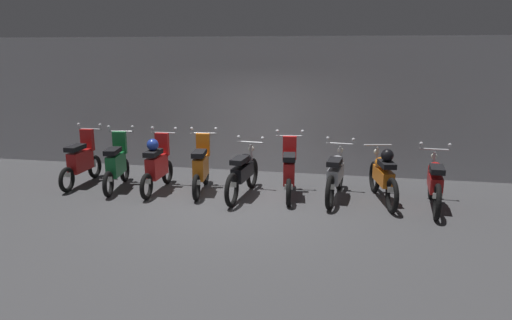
{
  "coord_description": "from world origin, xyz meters",
  "views": [
    {
      "loc": [
        2.02,
        -8.38,
        2.9
      ],
      "look_at": [
        0.26,
        0.65,
        0.75
      ],
      "focal_mm": 33.31,
      "sensor_mm": 36.0,
      "label": 1
    }
  ],
  "objects_px": {
    "motorbike_slot_4": "(243,173)",
    "motorbike_slot_7": "(383,175)",
    "motorbike_slot_8": "(435,182)",
    "motorbike_slot_1": "(117,164)",
    "motorbike_slot_5": "(289,171)",
    "motorbike_slot_6": "(336,175)",
    "motorbike_slot_2": "(157,164)",
    "motorbike_slot_0": "(82,161)",
    "motorbike_slot_3": "(201,167)"
  },
  "relations": [
    {
      "from": "motorbike_slot_5",
      "to": "motorbike_slot_6",
      "type": "bearing_deg",
      "value": 1.06
    },
    {
      "from": "motorbike_slot_5",
      "to": "motorbike_slot_7",
      "type": "distance_m",
      "value": 1.83
    },
    {
      "from": "motorbike_slot_1",
      "to": "motorbike_slot_6",
      "type": "bearing_deg",
      "value": 2.06
    },
    {
      "from": "motorbike_slot_4",
      "to": "motorbike_slot_7",
      "type": "bearing_deg",
      "value": 4.09
    },
    {
      "from": "motorbike_slot_8",
      "to": "motorbike_slot_3",
      "type": "bearing_deg",
      "value": 177.77
    },
    {
      "from": "motorbike_slot_5",
      "to": "motorbike_slot_8",
      "type": "relative_size",
      "value": 0.86
    },
    {
      "from": "motorbike_slot_3",
      "to": "motorbike_slot_7",
      "type": "relative_size",
      "value": 0.87
    },
    {
      "from": "motorbike_slot_0",
      "to": "motorbike_slot_5",
      "type": "relative_size",
      "value": 1.0
    },
    {
      "from": "motorbike_slot_5",
      "to": "motorbike_slot_3",
      "type": "bearing_deg",
      "value": -179.05
    },
    {
      "from": "motorbike_slot_3",
      "to": "motorbike_slot_5",
      "type": "height_order",
      "value": "same"
    },
    {
      "from": "motorbike_slot_1",
      "to": "motorbike_slot_8",
      "type": "height_order",
      "value": "motorbike_slot_1"
    },
    {
      "from": "motorbike_slot_4",
      "to": "motorbike_slot_7",
      "type": "height_order",
      "value": "motorbike_slot_4"
    },
    {
      "from": "motorbike_slot_0",
      "to": "motorbike_slot_4",
      "type": "bearing_deg",
      "value": -3.06
    },
    {
      "from": "motorbike_slot_0",
      "to": "motorbike_slot_3",
      "type": "distance_m",
      "value": 2.73
    },
    {
      "from": "motorbike_slot_0",
      "to": "motorbike_slot_6",
      "type": "relative_size",
      "value": 0.86
    },
    {
      "from": "motorbike_slot_2",
      "to": "motorbike_slot_5",
      "type": "xyz_separation_m",
      "value": [
        2.74,
        0.16,
        -0.04
      ]
    },
    {
      "from": "motorbike_slot_0",
      "to": "motorbike_slot_3",
      "type": "xyz_separation_m",
      "value": [
        2.73,
        -0.04,
        0.0
      ]
    },
    {
      "from": "motorbike_slot_4",
      "to": "motorbike_slot_7",
      "type": "relative_size",
      "value": 1.01
    },
    {
      "from": "motorbike_slot_1",
      "to": "motorbike_slot_5",
      "type": "xyz_separation_m",
      "value": [
        3.66,
        0.15,
        0.0
      ]
    },
    {
      "from": "motorbike_slot_3",
      "to": "motorbike_slot_1",
      "type": "bearing_deg",
      "value": -176.33
    },
    {
      "from": "motorbike_slot_1",
      "to": "motorbike_slot_4",
      "type": "distance_m",
      "value": 2.75
    },
    {
      "from": "motorbike_slot_7",
      "to": "motorbike_slot_8",
      "type": "relative_size",
      "value": 0.99
    },
    {
      "from": "motorbike_slot_1",
      "to": "motorbike_slot_5",
      "type": "relative_size",
      "value": 0.99
    },
    {
      "from": "motorbike_slot_1",
      "to": "motorbike_slot_8",
      "type": "distance_m",
      "value": 6.4
    },
    {
      "from": "motorbike_slot_3",
      "to": "motorbike_slot_6",
      "type": "relative_size",
      "value": 0.86
    },
    {
      "from": "motorbike_slot_1",
      "to": "motorbike_slot_2",
      "type": "distance_m",
      "value": 0.92
    },
    {
      "from": "motorbike_slot_3",
      "to": "motorbike_slot_8",
      "type": "relative_size",
      "value": 0.86
    },
    {
      "from": "motorbike_slot_2",
      "to": "motorbike_slot_8",
      "type": "distance_m",
      "value": 5.48
    },
    {
      "from": "motorbike_slot_0",
      "to": "motorbike_slot_3",
      "type": "bearing_deg",
      "value": -0.76
    },
    {
      "from": "motorbike_slot_8",
      "to": "motorbike_slot_7",
      "type": "bearing_deg",
      "value": 166.85
    },
    {
      "from": "motorbike_slot_7",
      "to": "motorbike_slot_8",
      "type": "xyz_separation_m",
      "value": [
        0.92,
        -0.21,
        -0.03
      ]
    },
    {
      "from": "motorbike_slot_4",
      "to": "motorbike_slot_8",
      "type": "height_order",
      "value": "same"
    },
    {
      "from": "motorbike_slot_0",
      "to": "motorbike_slot_5",
      "type": "distance_m",
      "value": 4.56
    },
    {
      "from": "motorbike_slot_1",
      "to": "motorbike_slot_6",
      "type": "distance_m",
      "value": 4.58
    },
    {
      "from": "motorbike_slot_0",
      "to": "motorbike_slot_3",
      "type": "height_order",
      "value": "same"
    },
    {
      "from": "motorbike_slot_5",
      "to": "motorbike_slot_4",
      "type": "bearing_deg",
      "value": -168.19
    },
    {
      "from": "motorbike_slot_5",
      "to": "motorbike_slot_7",
      "type": "relative_size",
      "value": 0.87
    },
    {
      "from": "motorbike_slot_0",
      "to": "motorbike_slot_1",
      "type": "bearing_deg",
      "value": -9.61
    },
    {
      "from": "motorbike_slot_2",
      "to": "motorbike_slot_5",
      "type": "bearing_deg",
      "value": 3.36
    },
    {
      "from": "motorbike_slot_0",
      "to": "motorbike_slot_4",
      "type": "xyz_separation_m",
      "value": [
        3.66,
        -0.2,
        -0.04
      ]
    },
    {
      "from": "motorbike_slot_7",
      "to": "motorbike_slot_2",
      "type": "bearing_deg",
      "value": -177.91
    },
    {
      "from": "motorbike_slot_5",
      "to": "motorbike_slot_6",
      "type": "relative_size",
      "value": 0.86
    },
    {
      "from": "motorbike_slot_4",
      "to": "motorbike_slot_7",
      "type": "xyz_separation_m",
      "value": [
        2.74,
        0.2,
        0.03
      ]
    },
    {
      "from": "motorbike_slot_6",
      "to": "motorbike_slot_7",
      "type": "relative_size",
      "value": 1.01
    },
    {
      "from": "motorbike_slot_4",
      "to": "motorbike_slot_6",
      "type": "bearing_deg",
      "value": 6.45
    },
    {
      "from": "motorbike_slot_3",
      "to": "motorbike_slot_6",
      "type": "height_order",
      "value": "motorbike_slot_3"
    },
    {
      "from": "motorbike_slot_0",
      "to": "motorbike_slot_7",
      "type": "xyz_separation_m",
      "value": [
        6.39,
        0.0,
        -0.0
      ]
    },
    {
      "from": "motorbike_slot_0",
      "to": "motorbike_slot_6",
      "type": "height_order",
      "value": "motorbike_slot_0"
    },
    {
      "from": "motorbike_slot_3",
      "to": "motorbike_slot_4",
      "type": "distance_m",
      "value": 0.94
    },
    {
      "from": "motorbike_slot_6",
      "to": "motorbike_slot_0",
      "type": "bearing_deg",
      "value": -179.88
    }
  ]
}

